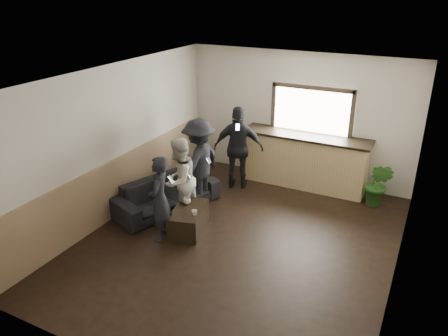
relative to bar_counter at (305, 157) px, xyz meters
The scene contains 12 objects.
ground 2.79m from the bar_counter, 96.35° to the right, with size 5.00×6.00×0.01m, color black.
room_shell 3.00m from the bar_counter, 111.04° to the right, with size 5.01×6.01×2.80m.
bar_counter is the anchor object (origin of this frame).
sofa 3.06m from the bar_counter, 132.37° to the right, with size 2.08×0.81×0.61m, color black.
coffee_table 3.05m from the bar_counter, 114.47° to the right, with size 0.52×0.93×0.41m, color black.
cup_a 2.94m from the bar_counter, 118.04° to the right, with size 0.14×0.14×0.11m, color silver.
cup_b 3.07m from the bar_counter, 109.99° to the right, with size 0.10×0.10×0.09m, color silver.
potted_plant 1.62m from the bar_counter, 10.56° to the right, with size 0.51×0.41×0.92m, color #2D6623.
person_a 3.54m from the bar_counter, 115.57° to the right, with size 0.52×0.64×1.51m.
person_b 2.94m from the bar_counter, 123.04° to the right, with size 0.60×0.77×1.57m.
person_c 2.37m from the bar_counter, 132.60° to the right, with size 0.74×1.17×1.73m.
person_d 1.45m from the bar_counter, 149.42° to the right, with size 1.12×0.75×1.77m.
Camera 1 is at (2.65, -5.81, 4.09)m, focal length 35.00 mm.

